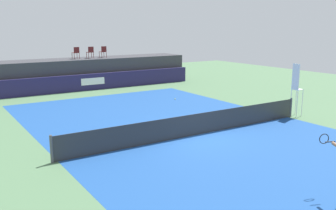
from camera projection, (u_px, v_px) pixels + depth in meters
name	position (u px, v px, depth m)	size (l,w,h in m)	color
ground_plane	(159.00, 121.00, 18.79)	(48.00, 48.00, 0.00)	#4C704C
court_inner	(195.00, 135.00, 16.32)	(12.00, 22.00, 0.00)	#1C478C
sponsor_wall	(84.00, 83.00, 27.30)	(18.00, 0.22, 1.20)	#231E4C
spectator_platform	(75.00, 73.00, 28.67)	(18.00, 2.80, 2.20)	#38383D
spectator_chair_far_left	(76.00, 52.00, 28.28)	(0.48, 0.48, 0.89)	#561919
spectator_chair_left	(90.00, 52.00, 28.82)	(0.45, 0.45, 0.89)	#561919
spectator_chair_center	(103.00, 51.00, 29.37)	(0.47, 0.47, 0.89)	#561919
umpire_chair	(296.00, 86.00, 19.45)	(0.44, 0.44, 2.76)	white
tennis_net	(195.00, 125.00, 16.23)	(12.40, 0.02, 0.95)	#2D2D2D
net_post_near	(51.00, 149.00, 12.93)	(0.10, 0.10, 1.00)	#4C4C51
net_post_far	(291.00, 107.00, 19.51)	(0.10, 0.10, 1.00)	#4C4C51
tennis_ball	(175.00, 99.00, 24.14)	(0.07, 0.07, 0.07)	#D8EA33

